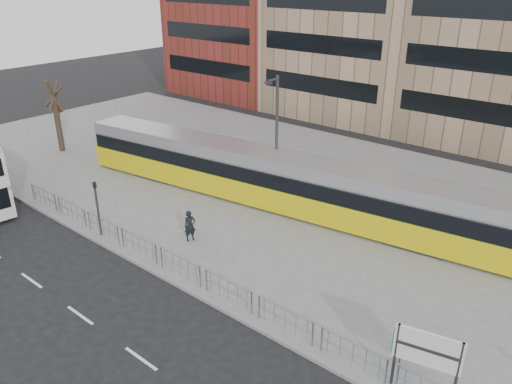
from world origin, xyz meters
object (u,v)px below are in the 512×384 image
Objects in this scene: traffic_light_west at (97,202)px; ad_panel at (402,345)px; pedestrian at (190,226)px; bare_tree at (50,77)px; tram at (273,179)px; lamp_post_west at (276,134)px; station_sign at (427,353)px.

ad_panel is at bearing 24.35° from traffic_light_west.
pedestrian is at bearing 172.17° from ad_panel.
pedestrian is at bearing -10.71° from bare_tree.
pedestrian is at bearing -102.54° from tram.
bare_tree reaches higher than traffic_light_west.
tram reaches higher than ad_panel.
bare_tree is at bearing 169.56° from ad_panel.
pedestrian is 0.22× the size of lamp_post_west.
tram is at bearing 134.29° from station_sign.
lamp_post_west is 0.99× the size of bare_tree.
station_sign is 0.81× the size of traffic_light_west.
pedestrian is 0.54× the size of traffic_light_west.
bare_tree is (-18.75, -2.88, 4.09)m from tram.
tram is 3.60× the size of bare_tree.
lamp_post_west is (0.25, 6.96, 3.34)m from pedestrian.
traffic_light_west is at bearing -23.50° from bare_tree.
bare_tree is (-30.59, 4.82, 4.94)m from ad_panel.
tram is at bearing 19.28° from pedestrian.
traffic_light_west is at bearing 147.24° from pedestrian.
lamp_post_west reaches higher than ad_panel.
station_sign reaches higher than pedestrian.
station_sign is 1.87× the size of ad_panel.
traffic_light_west reaches higher than station_sign.
station_sign is 32.52m from bare_tree.
traffic_light_west is (-4.68, -8.99, 0.34)m from tram.
bare_tree is (-31.76, 5.73, 3.98)m from station_sign.
tram is 11.01× the size of station_sign.
tram is 8.96× the size of traffic_light_west.
traffic_light_west is 0.40× the size of bare_tree.
bare_tree is at bearing 176.36° from traffic_light_west.
bare_tree is at bearing -178.83° from tram.
tram is 19.40m from bare_tree.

